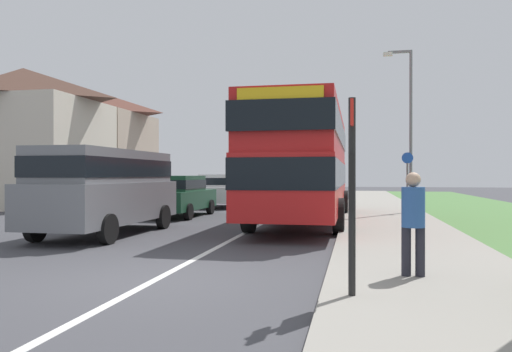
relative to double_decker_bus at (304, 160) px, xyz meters
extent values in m
plane|color=#424247|center=(-1.34, -9.37, -2.14)|extent=(120.00, 120.00, 0.00)
cube|color=silver|center=(-1.34, -1.37, -2.14)|extent=(0.14, 60.00, 0.01)
cube|color=gray|center=(2.86, -3.37, -2.08)|extent=(3.20, 68.00, 0.12)
cube|color=red|center=(0.00, 0.00, -0.82)|extent=(2.50, 11.01, 1.65)
cube|color=red|center=(0.00, 0.00, 0.78)|extent=(2.45, 10.79, 1.55)
cube|color=black|center=(0.00, 0.00, -0.49)|extent=(2.52, 11.07, 0.76)
cube|color=black|center=(0.00, 0.00, 0.86)|extent=(2.52, 11.07, 0.72)
cube|color=gold|center=(0.00, -5.45, 1.28)|extent=(2.00, 0.08, 0.44)
cylinder|color=black|center=(-1.25, 3.42, -1.64)|extent=(0.30, 1.00, 1.00)
cylinder|color=black|center=(1.25, 3.42, -1.64)|extent=(0.30, 1.00, 1.00)
cylinder|color=black|center=(-1.25, -3.03, -1.64)|extent=(0.30, 1.00, 1.00)
cylinder|color=black|center=(1.25, -3.03, -1.64)|extent=(0.30, 1.00, 1.00)
cube|color=slate|center=(-4.94, -4.29, -1.25)|extent=(1.95, 5.45, 1.06)
cube|color=slate|center=(-4.94, -4.29, -0.28)|extent=(1.72, 5.02, 0.87)
cube|color=black|center=(-4.94, -4.29, -0.33)|extent=(1.76, 5.07, 0.49)
cylinder|color=black|center=(-5.90, -2.60, -1.78)|extent=(0.20, 0.72, 0.72)
cylinder|color=black|center=(-3.99, -2.60, -1.78)|extent=(0.20, 0.72, 0.72)
cylinder|color=black|center=(-5.90, -5.98, -1.78)|extent=(0.20, 0.72, 0.72)
cylinder|color=black|center=(-3.99, -5.98, -1.78)|extent=(0.20, 0.72, 0.72)
cube|color=#19472D|center=(-5.06, 1.60, -1.49)|extent=(1.77, 4.38, 0.71)
cube|color=#19472D|center=(-5.06, 1.38, -0.84)|extent=(1.56, 2.41, 0.58)
cube|color=black|center=(-5.06, 1.38, -0.87)|extent=(1.59, 2.44, 0.33)
cylinder|color=black|center=(-5.92, 2.96, -1.84)|extent=(0.20, 0.60, 0.60)
cylinder|color=black|center=(-4.19, 2.96, -1.84)|extent=(0.20, 0.60, 0.60)
cylinder|color=black|center=(-5.92, 0.24, -1.84)|extent=(0.20, 0.60, 0.60)
cylinder|color=black|center=(-4.19, 0.24, -1.84)|extent=(0.20, 0.60, 0.60)
cube|color=silver|center=(-4.87, 7.11, -1.47)|extent=(1.79, 3.95, 0.74)
cube|color=silver|center=(-4.87, 6.92, -0.80)|extent=(1.58, 2.17, 0.60)
cube|color=black|center=(-4.87, 6.92, -0.83)|extent=(1.62, 2.20, 0.34)
cylinder|color=black|center=(-5.75, 8.34, -1.84)|extent=(0.20, 0.60, 0.60)
cylinder|color=black|center=(-3.99, 8.34, -1.84)|extent=(0.20, 0.60, 0.60)
cylinder|color=black|center=(-5.75, 5.89, -1.84)|extent=(0.20, 0.60, 0.60)
cylinder|color=black|center=(-3.99, 5.89, -1.84)|extent=(0.20, 0.60, 0.60)
cylinder|color=#23232D|center=(2.44, -8.92, -1.72)|extent=(0.14, 0.14, 0.85)
cylinder|color=#23232D|center=(2.64, -8.92, -1.72)|extent=(0.14, 0.14, 0.85)
cylinder|color=#2D599E|center=(2.54, -8.92, -0.99)|extent=(0.34, 0.34, 0.60)
sphere|color=tan|center=(2.54, -8.92, -0.58)|extent=(0.22, 0.22, 0.22)
cylinder|color=black|center=(1.66, -10.29, -0.84)|extent=(0.09, 0.09, 2.60)
cube|color=red|center=(1.66, -10.29, 0.26)|extent=(0.04, 0.44, 0.32)
cube|color=black|center=(1.66, -10.27, -0.59)|extent=(0.06, 0.52, 0.68)
cylinder|color=slate|center=(3.72, 3.78, -1.09)|extent=(0.08, 0.08, 2.10)
cylinder|color=blue|center=(3.72, 3.78, 0.16)|extent=(0.44, 0.03, 0.44)
cylinder|color=slate|center=(3.88, 4.08, 1.19)|extent=(0.12, 0.12, 6.66)
cube|color=slate|center=(3.43, 4.08, 4.46)|extent=(0.90, 0.10, 0.10)
cube|color=silver|center=(2.98, 4.08, 4.39)|extent=(0.36, 0.20, 0.14)
cube|color=beige|center=(-14.69, 5.29, 0.52)|extent=(7.26, 5.72, 5.33)
pyramid|color=#4C3328|center=(-14.69, 5.29, 4.02)|extent=(7.26, 5.72, 1.67)
cube|color=tan|center=(-14.69, 11.13, 0.52)|extent=(7.26, 5.72, 5.33)
pyramid|color=brown|center=(-14.69, 11.13, 4.02)|extent=(7.26, 5.72, 1.67)
camera|label=1|loc=(1.70, -16.56, -0.51)|focal=34.48mm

